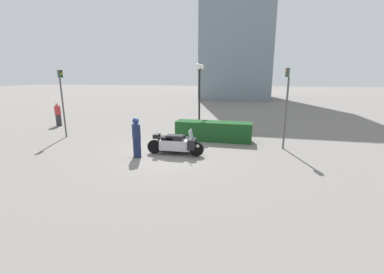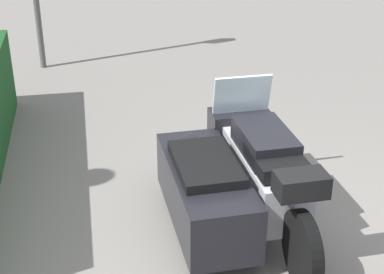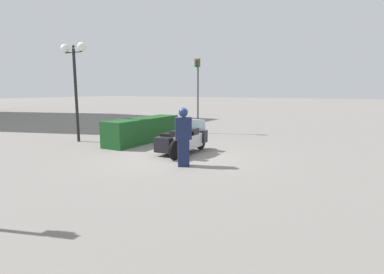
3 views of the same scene
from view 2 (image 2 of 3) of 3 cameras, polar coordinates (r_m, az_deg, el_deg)
name	(u,v)px [view 2 (image 2 of 3)]	position (r m, az deg, el deg)	size (l,w,h in m)	color
ground_plane	(262,251)	(5.14, 6.82, -10.91)	(160.00, 160.00, 0.00)	slate
police_motorcycle	(230,175)	(5.29, 3.71, -3.66)	(2.54, 1.16, 1.15)	black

